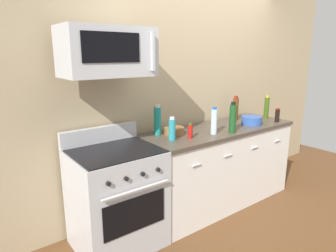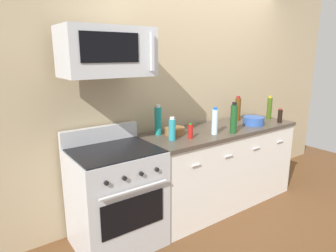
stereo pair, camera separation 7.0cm
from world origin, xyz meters
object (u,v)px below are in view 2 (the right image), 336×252
(bottle_olive_oil, at_px, (269,108))
(bottle_wine_amber, at_px, (238,109))
(bowl_wooden_salad, at_px, (175,131))
(range_oven, at_px, (116,197))
(microwave, at_px, (107,52))
(bottle_dish_soap, at_px, (172,129))
(bottle_soy_sauce_dark, at_px, (280,116))
(bottle_water_clear, at_px, (215,121))
(bottle_sparkling_teal, at_px, (158,120))
(bottle_wine_green, at_px, (234,118))
(bowl_blue_mixing, at_px, (254,121))
(bottle_hot_sauce_red, at_px, (191,131))

(bottle_olive_oil, xyz_separation_m, bottle_wine_amber, (-0.40, 0.18, 0.00))
(bottle_wine_amber, bearing_deg, bowl_wooden_salad, -175.62)
(range_oven, distance_m, microwave, 1.28)
(bottle_dish_soap, bearing_deg, range_oven, 173.76)
(bowl_wooden_salad, bearing_deg, bottle_wine_amber, 4.38)
(bottle_soy_sauce_dark, bearing_deg, bottle_water_clear, 175.74)
(microwave, relative_size, bowl_wooden_salad, 3.56)
(bottle_sparkling_teal, relative_size, bowl_wooden_salad, 1.50)
(range_oven, bearing_deg, bottle_wine_green, -9.86)
(bottle_dish_soap, height_order, bottle_water_clear, bottle_water_clear)
(bottle_dish_soap, bearing_deg, bottle_soy_sauce_dark, -5.95)
(bottle_dish_soap, bearing_deg, bowl_blue_mixing, -2.38)
(bottle_olive_oil, xyz_separation_m, bowl_wooden_salad, (-1.45, 0.09, -0.10))
(microwave, height_order, bowl_wooden_salad, microwave)
(bottle_water_clear, relative_size, bowl_wooden_salad, 1.36)
(bottle_soy_sauce_dark, relative_size, bottle_water_clear, 0.61)
(bottle_soy_sauce_dark, height_order, bowl_wooden_salad, bottle_soy_sauce_dark)
(bottle_olive_oil, height_order, bottle_sparkling_teal, bottle_sparkling_teal)
(bottle_hot_sauce_red, height_order, bottle_wine_green, bottle_wine_green)
(bottle_hot_sauce_red, relative_size, bottle_sparkling_teal, 0.49)
(bottle_olive_oil, relative_size, bowl_blue_mixing, 1.22)
(bottle_hot_sauce_red, relative_size, bottle_water_clear, 0.54)
(bottle_sparkling_teal, distance_m, bottle_wine_amber, 1.18)
(range_oven, distance_m, bottle_wine_green, 1.43)
(bottle_sparkling_teal, bearing_deg, bottle_wine_green, -31.41)
(bottle_dish_soap, relative_size, bottle_sparkling_teal, 0.73)
(bowl_wooden_salad, bearing_deg, bowl_blue_mixing, -11.02)
(microwave, xyz_separation_m, bottle_wine_green, (1.27, -0.27, -0.67))
(range_oven, bearing_deg, bottle_olive_oil, -0.26)
(bottle_sparkling_teal, distance_m, bowl_wooden_salad, 0.20)
(bottle_water_clear, bearing_deg, bottle_wine_green, -20.87)
(bottle_wine_green, bearing_deg, range_oven, 170.14)
(microwave, bearing_deg, bottle_dish_soap, -10.52)
(bowl_blue_mixing, bearing_deg, bottle_hot_sauce_red, -179.58)
(microwave, xyz_separation_m, bottle_sparkling_teal, (0.60, 0.15, -0.68))
(bottle_olive_oil, relative_size, bowl_wooden_salad, 1.41)
(bottle_water_clear, xyz_separation_m, bowl_blue_mixing, (0.67, 0.03, -0.08))
(microwave, xyz_separation_m, bottle_wine_amber, (1.78, 0.12, -0.68))
(bottle_dish_soap, relative_size, bottle_water_clear, 0.80)
(bottle_hot_sauce_red, height_order, bowl_blue_mixing, bottle_hot_sauce_red)
(bottle_olive_oil, distance_m, bowl_wooden_salad, 1.45)
(bottle_hot_sauce_red, xyz_separation_m, bottle_water_clear, (0.30, -0.03, 0.06))
(bottle_hot_sauce_red, distance_m, bottle_dish_soap, 0.20)
(bottle_olive_oil, distance_m, bottle_water_clear, 1.11)
(range_oven, height_order, bottle_dish_soap, bottle_dish_soap)
(bottle_soy_sauce_dark, xyz_separation_m, bottle_wine_amber, (-0.32, 0.39, 0.06))
(microwave, bearing_deg, bowl_wooden_salad, 3.17)
(bottle_dish_soap, distance_m, bottle_sparkling_teal, 0.26)
(bottle_olive_oil, relative_size, bottle_wine_amber, 0.97)
(bottle_dish_soap, bearing_deg, bottle_water_clear, -9.46)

